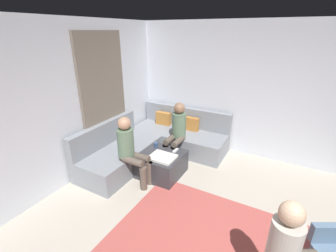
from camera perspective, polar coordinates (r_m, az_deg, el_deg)
wall_back at (r=4.94m, az=24.82°, el=6.95°), size 6.00×0.12×2.70m
wall_left at (r=3.91m, az=-29.69°, el=2.34°), size 0.12×6.00×2.70m
curtain_panel at (r=4.63m, az=-15.35°, el=5.99°), size 0.06×1.10×2.50m
sectional_couch at (r=4.96m, az=-3.18°, el=-4.17°), size 2.10×2.55×0.87m
ottoman at (r=4.36m, az=-1.69°, el=-9.26°), size 0.76×0.76×0.42m
folded_blanket at (r=4.10m, az=-1.37°, el=-7.66°), size 0.44×0.36×0.04m
coffee_mug at (r=4.46m, az=-2.99°, el=-4.65°), size 0.08×0.08×0.10m
game_remote at (r=4.34m, az=1.83°, el=-6.03°), size 0.05×0.15×0.02m
person_on_couch_back at (r=4.63m, az=2.16°, el=-1.02°), size 0.30×0.60×1.20m
person_on_couch_side at (r=3.98m, az=-9.17°, el=-5.40°), size 0.60×0.30×1.20m
person_on_armchair at (r=2.66m, az=28.30°, el=-25.22°), size 0.59×0.47×1.18m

